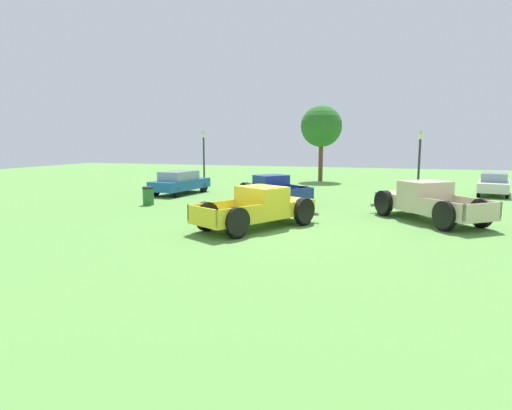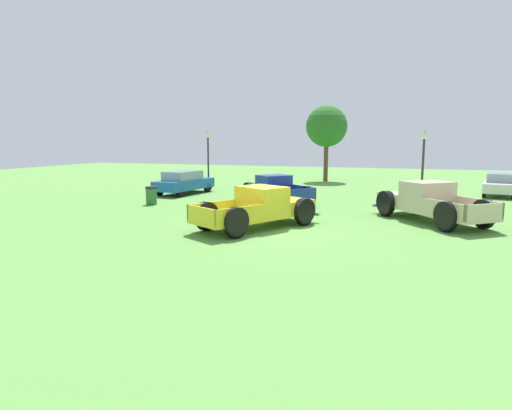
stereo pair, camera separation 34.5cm
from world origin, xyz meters
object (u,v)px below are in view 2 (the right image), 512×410
object	(u,v)px
sedan_distant_a	(184,182)
sedan_distant_b	(500,184)
pickup_truck_foreground	(263,208)
pickup_truck_behind_left	(273,189)
lamp_post_near	(208,159)
lamp_post_far	(423,166)
pickup_truck_behind_right	(425,202)
oak_tree_east	(327,127)
trash_can	(151,196)

from	to	relation	value
sedan_distant_a	sedan_distant_b	bearing A→B (deg)	16.45
pickup_truck_foreground	pickup_truck_behind_left	size ratio (longest dim) A/B	1.13
lamp_post_near	lamp_post_far	world-z (taller)	lamp_post_near
pickup_truck_behind_left	pickup_truck_foreground	bearing A→B (deg)	-76.24
lamp_post_near	sedan_distant_b	bearing A→B (deg)	6.66
pickup_truck_behind_left	lamp_post_near	bearing A→B (deg)	141.10
pickup_truck_behind_right	sedan_distant_b	xyz separation A→B (m)	(4.55, 10.44, -0.07)
lamp_post_near	oak_tree_east	size ratio (longest dim) A/B	0.65
pickup_truck_behind_right	sedan_distant_a	bearing A→B (deg)	160.56
pickup_truck_behind_left	lamp_post_far	distance (m)	7.92
pickup_truck_behind_left	sedan_distant_a	world-z (taller)	pickup_truck_behind_left
lamp_post_far	pickup_truck_foreground	bearing A→B (deg)	-124.68
lamp_post_far	oak_tree_east	bearing A→B (deg)	121.73
pickup_truck_foreground	lamp_post_far	size ratio (longest dim) A/B	1.42
pickup_truck_behind_left	sedan_distant_b	xyz separation A→B (m)	(12.19, 7.20, 0.01)
lamp_post_far	trash_can	world-z (taller)	lamp_post_far
lamp_post_near	trash_can	xyz separation A→B (m)	(0.48, -8.02, -1.60)
pickup_truck_foreground	oak_tree_east	size ratio (longest dim) A/B	0.88
oak_tree_east	pickup_truck_behind_right	bearing A→B (deg)	-66.55
pickup_truck_behind_left	pickup_truck_behind_right	xyz separation A→B (m)	(7.64, -3.24, 0.08)
pickup_truck_foreground	lamp_post_near	distance (m)	14.30
pickup_truck_foreground	pickup_truck_behind_left	bearing A→B (deg)	103.76
pickup_truck_foreground	sedan_distant_b	xyz separation A→B (m)	(10.53, 13.99, -0.04)
lamp_post_near	trash_can	bearing A→B (deg)	-86.58
pickup_truck_foreground	pickup_truck_behind_right	world-z (taller)	pickup_truck_behind_right
pickup_truck_behind_right	lamp_post_near	world-z (taller)	lamp_post_near
pickup_truck_foreground	pickup_truck_behind_right	size ratio (longest dim) A/B	1.01
pickup_truck_behind_right	sedan_distant_b	world-z (taller)	pickup_truck_behind_right
oak_tree_east	lamp_post_far	bearing A→B (deg)	-58.27
sedan_distant_b	lamp_post_near	bearing A→B (deg)	-173.34
sedan_distant_b	lamp_post_far	size ratio (longest dim) A/B	1.13
sedan_distant_a	lamp_post_far	size ratio (longest dim) A/B	1.18
sedan_distant_a	sedan_distant_b	world-z (taller)	sedan_distant_a
trash_can	oak_tree_east	size ratio (longest dim) A/B	0.15
sedan_distant_a	oak_tree_east	bearing A→B (deg)	59.64
lamp_post_near	sedan_distant_a	bearing A→B (deg)	-92.30
pickup_truck_behind_right	lamp_post_near	bearing A→B (deg)	149.20
sedan_distant_b	lamp_post_far	bearing A→B (deg)	-130.35
pickup_truck_behind_left	pickup_truck_behind_right	distance (m)	8.30
pickup_truck_foreground	lamp_post_near	bearing A→B (deg)	123.79
pickup_truck_behind_right	trash_can	size ratio (longest dim) A/B	5.68
pickup_truck_behind_left	lamp_post_far	size ratio (longest dim) A/B	1.25
oak_tree_east	sedan_distant_a	bearing A→B (deg)	-120.36
lamp_post_near	oak_tree_east	world-z (taller)	oak_tree_east
sedan_distant_b	oak_tree_east	xyz separation A→B (m)	(-11.75, 6.17, 3.73)
sedan_distant_b	trash_can	bearing A→B (deg)	-150.46
pickup_truck_behind_right	trash_can	bearing A→B (deg)	178.89
lamp_post_near	lamp_post_far	bearing A→B (deg)	-13.21
sedan_distant_a	oak_tree_east	world-z (taller)	oak_tree_east
pickup_truck_behind_right	lamp_post_near	size ratio (longest dim) A/B	1.36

